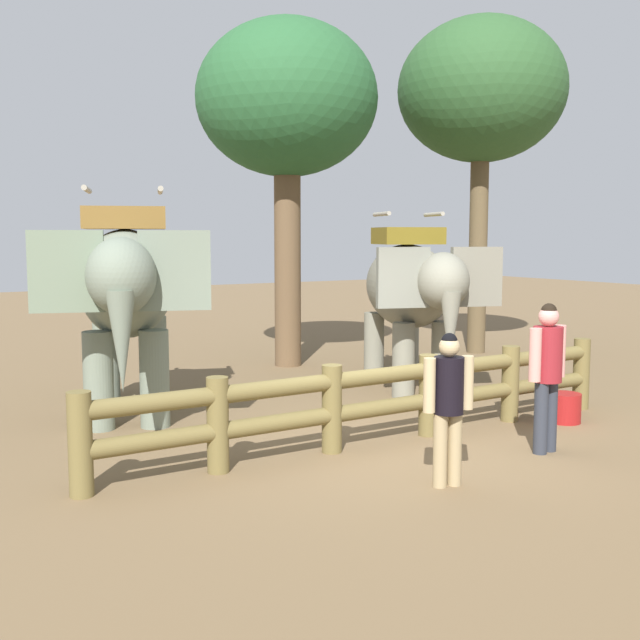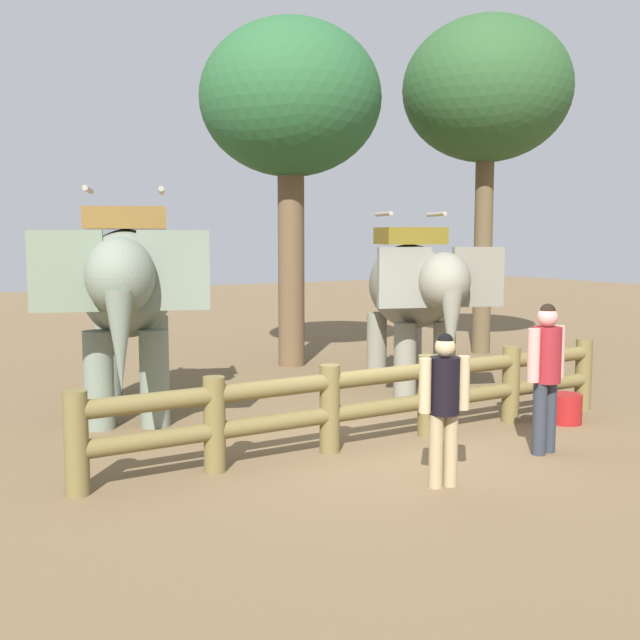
# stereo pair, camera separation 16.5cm
# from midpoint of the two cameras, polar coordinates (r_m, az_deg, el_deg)

# --- Properties ---
(ground_plane) EXTENTS (60.00, 60.00, 0.00)m
(ground_plane) POSITION_cam_midpoint_polar(r_m,az_deg,el_deg) (9.56, 4.57, -9.29)
(ground_plane) COLOR brown
(log_fence) EXTENTS (7.59, 0.37, 1.05)m
(log_fence) POSITION_cam_midpoint_polar(r_m,az_deg,el_deg) (9.53, 4.13, -5.62)
(log_fence) COLOR brown
(log_fence) RESTS_ON ground
(elephant_near_left) EXTENTS (2.66, 3.87, 3.24)m
(elephant_near_left) POSITION_cam_midpoint_polar(r_m,az_deg,el_deg) (11.07, -14.62, 2.24)
(elephant_near_left) COLOR slate
(elephant_near_left) RESTS_ON ground
(elephant_center) EXTENTS (2.40, 3.53, 2.96)m
(elephant_center) POSITION_cam_midpoint_polar(r_m,az_deg,el_deg) (12.81, 6.44, 2.19)
(elephant_center) COLOR gray
(elephant_center) RESTS_ON ground
(tourist_woman_in_black) EXTENTS (0.62, 0.39, 1.78)m
(tourist_woman_in_black) POSITION_cam_midpoint_polar(r_m,az_deg,el_deg) (9.40, 16.02, -3.36)
(tourist_woman_in_black) COLOR #2D313B
(tourist_woman_in_black) RESTS_ON ground
(tourist_man_in_blue) EXTENTS (0.55, 0.36, 1.59)m
(tourist_man_in_blue) POSITION_cam_midpoint_polar(r_m,az_deg,el_deg) (7.94, 8.92, -5.75)
(tourist_man_in_blue) COLOR tan
(tourist_man_in_blue) RESTS_ON ground
(tree_far_left) EXTENTS (3.49, 3.49, 6.67)m
(tree_far_left) POSITION_cam_midpoint_polar(r_m,az_deg,el_deg) (15.30, -2.80, 15.77)
(tree_far_left) COLOR brown
(tree_far_left) RESTS_ON ground
(tree_back_center) EXTENTS (3.57, 3.57, 7.17)m
(tree_back_center) POSITION_cam_midpoint_polar(r_m,az_deg,el_deg) (17.38, 11.62, 16.18)
(tree_back_center) COLOR brown
(tree_back_center) RESTS_ON ground
(feed_bucket) EXTENTS (0.44, 0.44, 0.41)m
(feed_bucket) POSITION_cam_midpoint_polar(r_m,az_deg,el_deg) (11.14, 17.30, -6.24)
(feed_bucket) COLOR maroon
(feed_bucket) RESTS_ON ground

